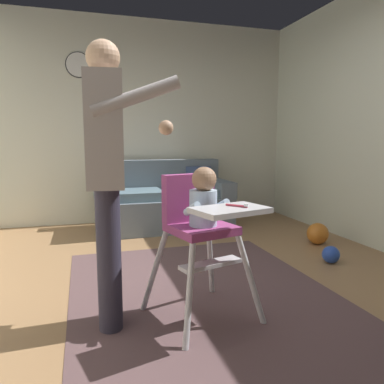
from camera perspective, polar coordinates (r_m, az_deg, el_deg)
ground at (r=2.82m, az=2.91°, el=-16.54°), size 5.63×6.99×0.10m
wall_far at (r=5.22m, az=-7.20°, el=10.63°), size 4.83×0.06×2.73m
area_rug at (r=2.79m, az=1.86°, el=-15.58°), size 1.89×2.48×0.01m
couch at (r=4.79m, az=-4.59°, el=-1.49°), size 1.69×0.86×0.86m
high_chair at (r=2.28m, az=1.51°, el=-3.56°), size 0.73×0.82×0.97m
adult_standing at (r=2.19m, az=-12.90°, el=3.29°), size 0.51×0.53×1.67m
toy_ball at (r=3.66m, az=20.67°, el=-9.04°), size 0.16×0.16×0.16m
toy_ball_second at (r=4.25m, az=18.85°, el=-6.10°), size 0.23×0.23×0.23m
wall_clock at (r=5.19m, az=-17.15°, el=18.26°), size 0.32×0.04×0.32m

